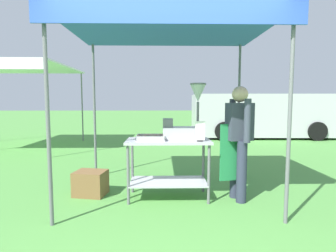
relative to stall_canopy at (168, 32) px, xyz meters
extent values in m
plane|color=#519342|center=(-0.03, 4.69, -2.38)|extent=(70.00, 70.00, 0.00)
cylinder|color=slate|center=(-1.34, -0.94, -1.17)|extent=(0.04, 0.04, 2.43)
cylinder|color=slate|center=(1.34, -0.94, -1.17)|extent=(0.04, 0.04, 2.43)
cylinder|color=slate|center=(-1.34, 1.04, -1.17)|extent=(0.04, 0.04, 2.43)
cylinder|color=slate|center=(1.34, 1.04, -1.17)|extent=(0.04, 0.04, 2.43)
cube|color=blue|center=(0.00, 0.05, 0.07)|extent=(2.87, 2.18, 0.05)
cube|color=blue|center=(0.00, -1.03, -0.06)|extent=(2.87, 0.02, 0.24)
cube|color=#B7B7BC|center=(0.00, -0.10, -1.54)|extent=(1.19, 0.59, 0.04)
cube|color=#B7B7BC|center=(0.00, -0.10, -2.14)|extent=(1.10, 0.54, 0.02)
cylinder|color=slate|center=(-0.55, -0.34, -1.97)|extent=(0.04, 0.04, 0.82)
cylinder|color=slate|center=(0.55, -0.34, -1.97)|extent=(0.04, 0.04, 0.82)
cylinder|color=slate|center=(-0.55, 0.15, -1.97)|extent=(0.04, 0.04, 0.82)
cylinder|color=slate|center=(0.55, 0.15, -1.97)|extent=(0.04, 0.04, 0.82)
cube|color=#B7B7BC|center=(-0.25, -0.13, -1.52)|extent=(0.40, 0.33, 0.01)
cube|color=#B7B7BC|center=(-0.25, -0.29, -1.48)|extent=(0.40, 0.01, 0.06)
cube|color=#B7B7BC|center=(-0.25, 0.03, -1.48)|extent=(0.40, 0.01, 0.06)
cube|color=#B7B7BC|center=(-0.44, -0.13, -1.48)|extent=(0.01, 0.33, 0.06)
cube|color=#B7B7BC|center=(-0.05, -0.13, -1.48)|extent=(0.01, 0.33, 0.06)
torus|color=gold|center=(-0.20, -0.02, -1.50)|extent=(0.10, 0.10, 0.03)
torus|color=gold|center=(-0.21, -0.20, -1.50)|extent=(0.09, 0.09, 0.03)
torus|color=gold|center=(-0.18, -0.08, -1.50)|extent=(0.07, 0.07, 0.03)
torus|color=gold|center=(-0.24, -0.14, -1.50)|extent=(0.08, 0.08, 0.03)
torus|color=gold|center=(-0.11, -0.24, -1.50)|extent=(0.10, 0.10, 0.03)
torus|color=gold|center=(-0.36, -0.22, -1.50)|extent=(0.09, 0.09, 0.03)
torus|color=gold|center=(-0.33, -0.14, -1.50)|extent=(0.09, 0.09, 0.03)
torus|color=gold|center=(-0.27, -0.04, -1.50)|extent=(0.07, 0.07, 0.03)
torus|color=gold|center=(-0.10, -0.01, -1.50)|extent=(0.08, 0.08, 0.03)
torus|color=gold|center=(-0.12, -0.10, -1.50)|extent=(0.08, 0.08, 0.03)
torus|color=gold|center=(-0.38, -0.04, -1.50)|extent=(0.10, 0.10, 0.03)
torus|color=gold|center=(-0.40, -0.18, -1.50)|extent=(0.08, 0.08, 0.03)
torus|color=gold|center=(-0.33, -0.01, -1.50)|extent=(0.07, 0.07, 0.03)
cube|color=#B7B7BC|center=(0.20, -0.08, -1.44)|extent=(0.56, 0.28, 0.18)
cube|color=slate|center=(-0.01, -0.08, -1.29)|extent=(0.14, 0.22, 0.12)
cylinder|color=slate|center=(0.42, -0.08, -1.17)|extent=(0.04, 0.04, 0.36)
cone|color=#B7B7BC|center=(0.42, -0.08, -0.87)|extent=(0.22, 0.22, 0.24)
cylinder|color=slate|center=(0.42, -0.08, -0.73)|extent=(0.23, 0.23, 0.02)
cube|color=black|center=(0.43, -0.27, -1.52)|extent=(0.08, 0.05, 0.02)
cube|color=white|center=(0.43, -0.27, -1.38)|extent=(0.13, 0.02, 0.26)
cylinder|color=#2D3347|center=(1.01, -0.29, -1.95)|extent=(0.14, 0.14, 0.86)
cylinder|color=#2D3347|center=(0.97, -0.10, -1.95)|extent=(0.14, 0.14, 0.86)
cube|color=#383D4C|center=(0.99, -0.20, -1.26)|extent=(0.38, 0.28, 0.52)
cube|color=#237F47|center=(0.87, -0.22, -1.69)|extent=(0.32, 0.08, 0.80)
cylinder|color=#383D4C|center=(1.03, -0.41, -1.23)|extent=(0.11, 0.11, 0.58)
cylinder|color=#383D4C|center=(0.95, 0.02, -1.23)|extent=(0.11, 0.11, 0.58)
sphere|color=#DBB28E|center=(0.99, -0.20, -0.88)|extent=(0.22, 0.22, 0.22)
cube|color=brown|center=(-1.16, 0.03, -2.20)|extent=(0.50, 0.42, 0.36)
cube|color=#BCBCC1|center=(3.85, 6.51, -1.49)|extent=(5.47, 2.07, 1.60)
cube|color=#1E2833|center=(5.96, 6.44, -1.09)|extent=(0.15, 1.62, 0.70)
cylinder|color=black|center=(5.56, 7.39, -2.04)|extent=(0.69, 0.26, 0.68)
cylinder|color=black|center=(5.50, 5.52, -2.04)|extent=(0.69, 0.26, 0.68)
cylinder|color=black|center=(2.20, 7.49, -2.04)|extent=(0.69, 0.26, 0.68)
cylinder|color=black|center=(2.15, 5.63, -2.04)|extent=(0.69, 0.26, 0.68)
cylinder|color=slate|center=(-2.95, 2.71, -1.18)|extent=(0.04, 0.04, 2.41)
cylinder|color=slate|center=(-2.95, 5.63, -1.18)|extent=(0.04, 0.04, 2.41)
cube|color=white|center=(-4.45, 4.17, 0.05)|extent=(3.19, 3.12, 0.05)
camera|label=1|loc=(-0.08, -3.83, -0.99)|focal=28.15mm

